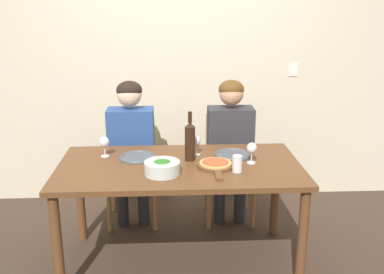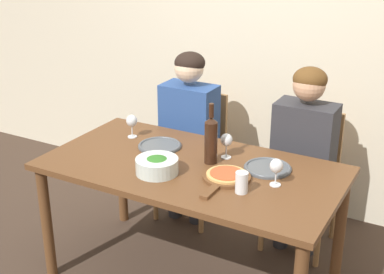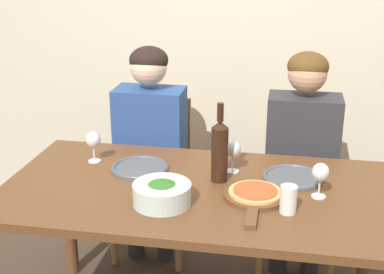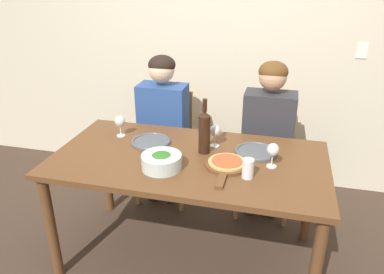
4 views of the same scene
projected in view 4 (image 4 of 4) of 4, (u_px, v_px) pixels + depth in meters
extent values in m
plane|color=#3D2D23|center=(189.00, 255.00, 2.64)|extent=(40.00, 40.00, 0.00)
cube|color=beige|center=(225.00, 32.00, 3.17)|extent=(10.00, 0.05, 2.70)
cube|color=white|center=(362.00, 51.00, 2.94)|extent=(0.08, 0.01, 0.12)
cube|color=brown|center=(189.00, 160.00, 2.33)|extent=(1.69, 0.89, 0.04)
cylinder|color=brown|center=(51.00, 228.00, 2.32)|extent=(0.07, 0.07, 0.74)
cylinder|color=brown|center=(106.00, 170.00, 3.00)|extent=(0.07, 0.07, 0.74)
cylinder|color=brown|center=(310.00, 196.00, 2.65)|extent=(0.07, 0.07, 0.74)
cube|color=#9E7042|center=(165.00, 148.00, 3.15)|extent=(0.42, 0.42, 0.04)
cube|color=#9E7042|center=(171.00, 114.00, 3.22)|extent=(0.38, 0.03, 0.44)
cylinder|color=#9E7042|center=(137.00, 181.00, 3.12)|extent=(0.04, 0.04, 0.44)
cylinder|color=#9E7042|center=(181.00, 187.00, 3.03)|extent=(0.04, 0.04, 0.44)
cylinder|color=#9E7042|center=(153.00, 161.00, 3.46)|extent=(0.04, 0.04, 0.44)
cylinder|color=#9E7042|center=(192.00, 166.00, 3.37)|extent=(0.04, 0.04, 0.44)
cube|color=#9E7042|center=(265.00, 160.00, 2.96)|extent=(0.42, 0.42, 0.04)
cube|color=#9E7042|center=(269.00, 123.00, 3.04)|extent=(0.38, 0.03, 0.44)
cylinder|color=#9E7042|center=(237.00, 195.00, 2.93)|extent=(0.04, 0.04, 0.44)
cylinder|color=#9E7042|center=(286.00, 202.00, 2.85)|extent=(0.04, 0.04, 0.44)
cylinder|color=#9E7042|center=(243.00, 172.00, 3.27)|extent=(0.04, 0.04, 0.44)
cylinder|color=#9E7042|center=(287.00, 177.00, 3.18)|extent=(0.04, 0.04, 0.44)
cylinder|color=#28282D|center=(153.00, 175.00, 3.19)|extent=(0.10, 0.10, 0.48)
cylinder|color=#28282D|center=(173.00, 177.00, 3.15)|extent=(0.10, 0.10, 0.48)
cube|color=navy|center=(163.00, 117.00, 3.01)|extent=(0.38, 0.22, 0.54)
cylinder|color=navy|center=(129.00, 144.00, 2.90)|extent=(0.07, 0.31, 0.14)
cylinder|color=navy|center=(179.00, 150.00, 2.81)|extent=(0.07, 0.31, 0.14)
sphere|color=beige|center=(162.00, 70.00, 2.85)|extent=(0.20, 0.20, 0.20)
ellipsoid|color=black|center=(162.00, 65.00, 2.85)|extent=(0.21, 0.21, 0.15)
cylinder|color=#28282D|center=(251.00, 187.00, 3.00)|extent=(0.10, 0.10, 0.48)
cylinder|color=#28282D|center=(274.00, 190.00, 2.96)|extent=(0.10, 0.10, 0.48)
cube|color=#2D2D33|center=(268.00, 127.00, 2.82)|extent=(0.38, 0.22, 0.54)
cylinder|color=#2D2D33|center=(236.00, 156.00, 2.71)|extent=(0.07, 0.31, 0.14)
cylinder|color=#2D2D33|center=(293.00, 162.00, 2.62)|extent=(0.07, 0.31, 0.14)
sphere|color=tan|center=(273.00, 77.00, 2.66)|extent=(0.20, 0.20, 0.20)
ellipsoid|color=#563819|center=(273.00, 72.00, 2.66)|extent=(0.21, 0.21, 0.15)
cylinder|color=black|center=(204.00, 135.00, 2.33)|extent=(0.07, 0.07, 0.25)
cone|color=black|center=(205.00, 114.00, 2.27)|extent=(0.07, 0.07, 0.03)
cylinder|color=black|center=(205.00, 105.00, 2.25)|extent=(0.03, 0.03, 0.08)
cylinder|color=silver|center=(162.00, 162.00, 2.17)|extent=(0.24, 0.24, 0.09)
ellipsoid|color=#2D6B23|center=(162.00, 161.00, 2.17)|extent=(0.19, 0.19, 0.09)
cylinder|color=#4C5156|center=(151.00, 142.00, 2.51)|extent=(0.27, 0.27, 0.01)
torus|color=#4C5156|center=(151.00, 141.00, 2.51)|extent=(0.26, 0.26, 0.02)
cylinder|color=#4C5156|center=(256.00, 152.00, 2.37)|extent=(0.27, 0.27, 0.01)
torus|color=#4C5156|center=(256.00, 151.00, 2.37)|extent=(0.26, 0.26, 0.02)
cylinder|color=brown|center=(227.00, 164.00, 2.21)|extent=(0.26, 0.26, 0.02)
cube|color=brown|center=(221.00, 181.00, 2.04)|extent=(0.04, 0.14, 0.02)
cylinder|color=tan|center=(227.00, 162.00, 2.21)|extent=(0.22, 0.22, 0.01)
cylinder|color=#AD4C28|center=(227.00, 161.00, 2.20)|extent=(0.18, 0.18, 0.01)
cylinder|color=silver|center=(121.00, 136.00, 2.61)|extent=(0.06, 0.06, 0.01)
cylinder|color=silver|center=(121.00, 130.00, 2.59)|extent=(0.01, 0.01, 0.07)
ellipsoid|color=silver|center=(120.00, 121.00, 2.56)|extent=(0.07, 0.07, 0.08)
ellipsoid|color=maroon|center=(120.00, 123.00, 2.57)|extent=(0.06, 0.06, 0.03)
cylinder|color=silver|center=(271.00, 167.00, 2.20)|extent=(0.06, 0.06, 0.01)
cylinder|color=silver|center=(272.00, 160.00, 2.18)|extent=(0.01, 0.01, 0.07)
ellipsoid|color=silver|center=(273.00, 150.00, 2.16)|extent=(0.07, 0.07, 0.08)
ellipsoid|color=maroon|center=(273.00, 152.00, 2.16)|extent=(0.06, 0.06, 0.03)
cylinder|color=silver|center=(215.00, 146.00, 2.46)|extent=(0.06, 0.06, 0.01)
cylinder|color=silver|center=(215.00, 140.00, 2.44)|extent=(0.01, 0.01, 0.07)
ellipsoid|color=silver|center=(215.00, 130.00, 2.42)|extent=(0.07, 0.07, 0.08)
ellipsoid|color=maroon|center=(215.00, 132.00, 2.42)|extent=(0.06, 0.06, 0.03)
cylinder|color=silver|center=(248.00, 169.00, 2.07)|extent=(0.07, 0.07, 0.11)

